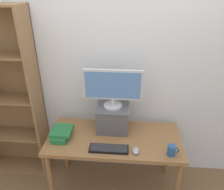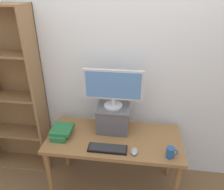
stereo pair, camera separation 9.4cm
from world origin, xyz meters
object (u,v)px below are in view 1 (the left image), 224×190
(riser_box, at_px, (113,117))
(computer_mouse, at_px, (136,151))
(keyboard, at_px, (109,149))
(book_stack, at_px, (61,133))
(desk, at_px, (114,144))
(bookshelf_unit, at_px, (2,96))
(computer_monitor, at_px, (113,87))
(coffee_mug, at_px, (172,150))

(riser_box, relative_size, computer_mouse, 3.30)
(keyboard, xyz_separation_m, computer_mouse, (0.25, -0.01, 0.01))
(riser_box, relative_size, book_stack, 1.34)
(desk, bearing_deg, keyboard, -101.28)
(riser_box, bearing_deg, book_stack, -160.18)
(riser_box, distance_m, keyboard, 0.37)
(desk, height_order, riser_box, riser_box)
(riser_box, xyz_separation_m, book_stack, (-0.51, -0.18, -0.10))
(bookshelf_unit, xyz_separation_m, keyboard, (1.23, -0.45, -0.27))
(riser_box, xyz_separation_m, keyboard, (-0.01, -0.34, -0.13))
(computer_monitor, relative_size, computer_mouse, 5.68)
(desk, bearing_deg, bookshelf_unit, 168.58)
(book_stack, bearing_deg, coffee_mug, -9.52)
(coffee_mug, bearing_deg, riser_box, 147.27)
(book_stack, height_order, coffee_mug, coffee_mug)
(keyboard, bearing_deg, coffee_mug, -2.10)
(book_stack, bearing_deg, keyboard, -17.66)
(keyboard, height_order, computer_mouse, computer_mouse)
(riser_box, bearing_deg, bookshelf_unit, 175.18)
(bookshelf_unit, relative_size, computer_monitor, 3.30)
(riser_box, relative_size, coffee_mug, 3.18)
(computer_mouse, bearing_deg, bookshelf_unit, 162.80)
(desk, xyz_separation_m, bookshelf_unit, (-1.27, 0.26, 0.37))
(desk, bearing_deg, coffee_mug, -21.50)
(desk, height_order, computer_monitor, computer_monitor)
(computer_mouse, height_order, coffee_mug, coffee_mug)
(desk, height_order, bookshelf_unit, bookshelf_unit)
(keyboard, bearing_deg, riser_box, 88.43)
(bookshelf_unit, bearing_deg, desk, -11.42)
(desk, distance_m, bookshelf_unit, 1.35)
(bookshelf_unit, distance_m, computer_monitor, 1.27)
(book_stack, relative_size, coffee_mug, 2.38)
(desk, xyz_separation_m, computer_monitor, (-0.03, 0.15, 0.58))
(riser_box, distance_m, computer_monitor, 0.35)
(computer_mouse, distance_m, book_stack, 0.77)
(desk, distance_m, keyboard, 0.22)
(desk, distance_m, computer_mouse, 0.31)
(computer_mouse, height_order, book_stack, book_stack)
(computer_mouse, bearing_deg, desk, 136.48)
(bookshelf_unit, bearing_deg, computer_mouse, -17.20)
(computer_monitor, relative_size, keyboard, 1.60)
(desk, distance_m, coffee_mug, 0.59)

